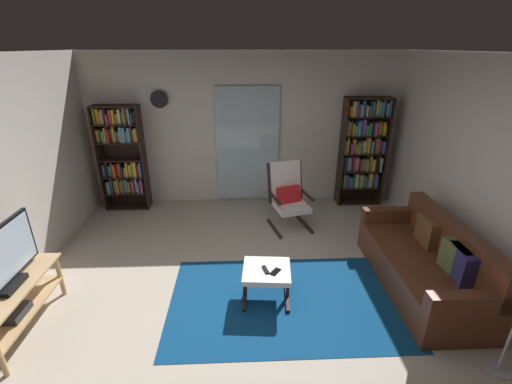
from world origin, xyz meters
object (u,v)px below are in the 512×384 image
at_px(bookshelf_near_tv, 122,155).
at_px(ottoman, 267,274).
at_px(television, 1,262).
at_px(tv_stand, 14,303).
at_px(bookshelf_near_sofa, 362,149).
at_px(cell_phone, 275,272).
at_px(leather_sofa, 426,264).
at_px(tv_remote, 266,270).
at_px(lounge_armchair, 288,194).
at_px(wall_clock, 159,99).

xyz_separation_m(bookshelf_near_tv, ottoman, (2.27, -2.53, -0.64)).
bearing_deg(television, tv_stand, -100.24).
xyz_separation_m(tv_stand, bookshelf_near_sofa, (4.35, 2.94, 0.67)).
distance_m(bookshelf_near_tv, cell_phone, 3.55).
height_order(leather_sofa, tv_remote, leather_sofa).
relative_size(lounge_armchair, tv_remote, 7.10).
bearing_deg(lounge_armchair, ottoman, -104.67).
distance_m(tv_stand, bookshelf_near_sofa, 5.29).
distance_m(television, bookshelf_near_tv, 2.91).
bearing_deg(ottoman, bookshelf_near_sofa, 54.27).
height_order(tv_stand, ottoman, tv_stand).
distance_m(tv_stand, wall_clock, 3.57).
height_order(bookshelf_near_tv, cell_phone, bookshelf_near_tv).
bearing_deg(leather_sofa, lounge_armchair, 131.46).
xyz_separation_m(television, cell_phone, (2.59, 0.30, -0.41)).
height_order(lounge_armchair, cell_phone, lounge_armchair).
xyz_separation_m(tv_stand, ottoman, (2.50, 0.38, -0.02)).
bearing_deg(lounge_armchair, leather_sofa, -48.54).
height_order(ottoman, cell_phone, cell_phone).
xyz_separation_m(lounge_armchair, wall_clock, (-2.06, 0.97, 1.32)).
bearing_deg(ottoman, television, -171.64).
distance_m(bookshelf_near_sofa, leather_sofa, 2.52).
xyz_separation_m(leather_sofa, ottoman, (-1.88, -0.14, 0.02)).
relative_size(bookshelf_near_tv, cell_phone, 12.80).
height_order(lounge_armchair, tv_remote, lounge_armchair).
relative_size(bookshelf_near_tv, lounge_armchair, 1.75).
height_order(bookshelf_near_sofa, lounge_armchair, bookshelf_near_sofa).
xyz_separation_m(bookshelf_near_tv, lounge_armchair, (2.73, -0.78, -0.43)).
relative_size(leather_sofa, lounge_armchair, 1.87).
bearing_deg(tv_remote, bookshelf_near_tv, 115.60).
bearing_deg(cell_phone, tv_remote, -163.01).
bearing_deg(tv_remote, wall_clock, 104.06).
height_order(bookshelf_near_sofa, cell_phone, bookshelf_near_sofa).
xyz_separation_m(bookshelf_near_tv, bookshelf_near_sofa, (4.11, 0.03, 0.05)).
distance_m(lounge_armchair, cell_phone, 1.86).
xyz_separation_m(ottoman, cell_phone, (0.09, -0.06, 0.08)).
xyz_separation_m(leather_sofa, tv_remote, (-1.90, -0.17, 0.10)).
bearing_deg(ottoman, cell_phone, -34.68).
height_order(bookshelf_near_sofa, tv_remote, bookshelf_near_sofa).
distance_m(bookshelf_near_sofa, ottoman, 3.23).
height_order(tv_stand, bookshelf_near_tv, bookshelf_near_tv).
bearing_deg(ottoman, bookshelf_near_tv, 131.90).
bearing_deg(television, wall_clock, 73.71).
height_order(leather_sofa, wall_clock, wall_clock).
xyz_separation_m(television, tv_remote, (2.49, 0.34, -0.41)).
bearing_deg(wall_clock, ottoman, -59.65).
xyz_separation_m(bookshelf_near_sofa, cell_phone, (-1.75, -2.62, -0.61)).
bearing_deg(wall_clock, bookshelf_near_tv, -163.74).
xyz_separation_m(leather_sofa, lounge_armchair, (-1.42, 1.61, 0.23)).
relative_size(tv_stand, ottoman, 2.11).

